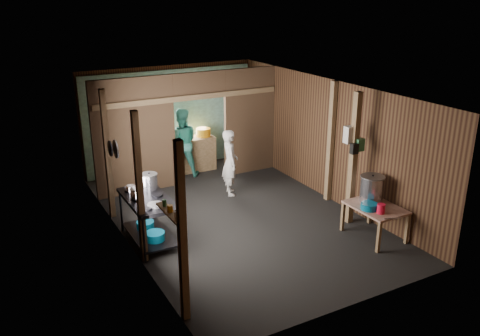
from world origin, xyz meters
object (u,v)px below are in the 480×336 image
prep_table (374,222)px  pink_bucket (381,209)px  gas_range (149,220)px  stove_pot_large (149,182)px  yellow_tub (203,132)px  cook (230,162)px  stock_pot (372,189)px

prep_table → pink_bucket: 0.49m
gas_range → prep_table: size_ratio=1.42×
stove_pot_large → yellow_tub: (2.38, 2.80, -0.06)m
stove_pot_large → cook: (2.17, 0.95, -0.27)m
stove_pot_large → cook: size_ratio=0.22×
cook → prep_table: bearing=-140.2°
stove_pot_large → yellow_tub: size_ratio=0.87×
stove_pot_large → cook: cook is taller
prep_table → pink_bucket: bearing=-116.8°
gas_range → cook: size_ratio=1.00×
prep_table → stove_pot_large: 4.21m
pink_bucket → prep_table: bearing=63.2°
prep_table → yellow_tub: bearing=103.2°
prep_table → cook: (-1.37, 3.12, 0.43)m
stove_pot_large → stock_pot: 4.11m
gas_range → stock_pot: stock_pot is taller
prep_table → cook: bearing=113.7°
stock_pot → yellow_tub: (-1.25, 4.74, 0.10)m
gas_range → pink_bucket: (3.58, -2.05, 0.26)m
pink_bucket → yellow_tub: yellow_tub is taller
gas_range → pink_bucket: 4.13m
gas_range → yellow_tub: size_ratio=4.03×
yellow_tub → cook: (-0.20, -1.85, -0.21)m
prep_table → cook: size_ratio=0.70×
pink_bucket → cook: cook is taller
prep_table → stove_pot_large: bearing=148.5°
stove_pot_large → cook: 2.39m
pink_bucket → yellow_tub: bearing=101.2°
stove_pot_large → stock_pot: bearing=-28.2°
stove_pot_large → cook: bearing=23.7°
prep_table → stove_pot_large: size_ratio=3.25×
prep_table → gas_range: bearing=154.2°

